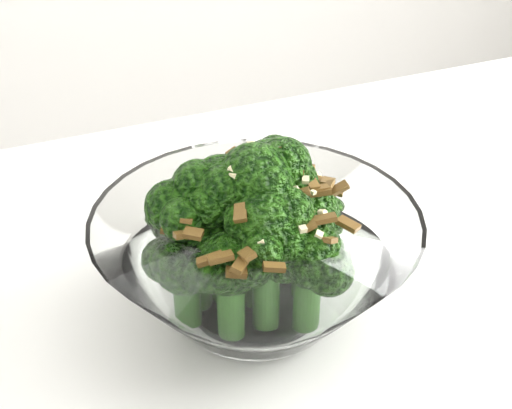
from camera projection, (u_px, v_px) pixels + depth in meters
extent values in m
cylinder|color=white|center=(506.00, 326.00, 1.13)|extent=(0.04, 0.04, 0.71)
cylinder|color=white|center=(256.00, 310.00, 0.55)|extent=(0.09, 0.09, 0.01)
cylinder|color=#285917|center=(256.00, 253.00, 0.52)|extent=(0.02, 0.02, 0.08)
sphere|color=#245810|center=(256.00, 182.00, 0.49)|extent=(0.05, 0.05, 0.05)
cylinder|color=#285917|center=(269.00, 237.00, 0.55)|extent=(0.02, 0.02, 0.08)
sphere|color=#245810|center=(270.00, 174.00, 0.52)|extent=(0.05, 0.05, 0.05)
cylinder|color=#285917|center=(224.00, 255.00, 0.53)|extent=(0.02, 0.02, 0.07)
sphere|color=#245810|center=(222.00, 192.00, 0.50)|extent=(0.05, 0.05, 0.05)
cylinder|color=#285917|center=(266.00, 283.00, 0.51)|extent=(0.02, 0.02, 0.07)
sphere|color=#245810|center=(267.00, 222.00, 0.48)|extent=(0.05, 0.05, 0.05)
cylinder|color=#285917|center=(305.00, 261.00, 0.54)|extent=(0.02, 0.02, 0.06)
sphere|color=#245810|center=(307.00, 212.00, 0.52)|extent=(0.04, 0.04, 0.04)
cylinder|color=#285917|center=(201.00, 266.00, 0.54)|extent=(0.02, 0.02, 0.05)
sphere|color=#245810|center=(199.00, 219.00, 0.52)|extent=(0.05, 0.05, 0.05)
cylinder|color=#285917|center=(307.00, 298.00, 0.51)|extent=(0.02, 0.02, 0.05)
sphere|color=#245810|center=(309.00, 252.00, 0.49)|extent=(0.04, 0.04, 0.04)
cylinder|color=#285917|center=(231.00, 307.00, 0.50)|extent=(0.02, 0.02, 0.05)
sphere|color=#245810|center=(230.00, 263.00, 0.48)|extent=(0.04, 0.04, 0.04)
cylinder|color=#285917|center=(305.00, 244.00, 0.57)|extent=(0.02, 0.02, 0.04)
sphere|color=#245810|center=(306.00, 208.00, 0.55)|extent=(0.04, 0.04, 0.04)
cylinder|color=#285917|center=(187.00, 300.00, 0.52)|extent=(0.02, 0.02, 0.04)
sphere|color=#245810|center=(185.00, 264.00, 0.50)|extent=(0.04, 0.04, 0.04)
cylinder|color=#285917|center=(246.00, 239.00, 0.57)|extent=(0.02, 0.02, 0.04)
sphere|color=#245810|center=(246.00, 203.00, 0.56)|extent=(0.04, 0.04, 0.04)
cylinder|color=#285917|center=(197.00, 267.00, 0.53)|extent=(0.02, 0.02, 0.07)
sphere|color=#245810|center=(194.00, 211.00, 0.50)|extent=(0.05, 0.05, 0.05)
cube|color=brown|center=(338.00, 189.00, 0.51)|extent=(0.02, 0.01, 0.01)
cube|color=brown|center=(269.00, 154.00, 0.51)|extent=(0.02, 0.01, 0.01)
cube|color=brown|center=(270.00, 158.00, 0.49)|extent=(0.01, 0.01, 0.01)
cube|color=brown|center=(217.00, 162.00, 0.53)|extent=(0.01, 0.01, 0.00)
cube|color=brown|center=(264.00, 163.00, 0.55)|extent=(0.01, 0.02, 0.01)
cube|color=brown|center=(240.00, 265.00, 0.46)|extent=(0.01, 0.02, 0.01)
cube|color=brown|center=(328.00, 182.00, 0.51)|extent=(0.01, 0.02, 0.01)
cube|color=brown|center=(300.00, 194.00, 0.48)|extent=(0.02, 0.01, 0.01)
cube|color=brown|center=(240.00, 155.00, 0.52)|extent=(0.02, 0.01, 0.01)
cube|color=brown|center=(324.00, 182.00, 0.52)|extent=(0.01, 0.01, 0.01)
cube|color=brown|center=(260.00, 148.00, 0.50)|extent=(0.01, 0.01, 0.01)
cube|color=brown|center=(284.00, 165.00, 0.55)|extent=(0.01, 0.02, 0.01)
cube|color=brown|center=(252.00, 161.00, 0.56)|extent=(0.01, 0.01, 0.01)
cube|color=brown|center=(189.00, 202.00, 0.49)|extent=(0.02, 0.01, 0.01)
cube|color=brown|center=(311.00, 182.00, 0.50)|extent=(0.01, 0.01, 0.01)
cube|color=brown|center=(221.00, 258.00, 0.46)|extent=(0.02, 0.01, 0.01)
cube|color=brown|center=(210.00, 186.00, 0.48)|extent=(0.01, 0.01, 0.01)
cube|color=brown|center=(247.00, 255.00, 0.45)|extent=(0.01, 0.01, 0.01)
cube|color=brown|center=(293.00, 163.00, 0.51)|extent=(0.02, 0.02, 0.00)
cube|color=brown|center=(276.00, 161.00, 0.51)|extent=(0.02, 0.01, 0.01)
cube|color=brown|center=(274.00, 267.00, 0.46)|extent=(0.01, 0.01, 0.01)
cube|color=brown|center=(193.00, 174.00, 0.53)|extent=(0.02, 0.02, 0.01)
cube|color=brown|center=(214.00, 175.00, 0.49)|extent=(0.02, 0.01, 0.01)
cube|color=brown|center=(296.00, 170.00, 0.49)|extent=(0.01, 0.01, 0.01)
cube|color=brown|center=(188.00, 218.00, 0.48)|extent=(0.01, 0.01, 0.01)
cube|color=brown|center=(306.00, 227.00, 0.47)|extent=(0.01, 0.01, 0.01)
cube|color=brown|center=(210.00, 259.00, 0.46)|extent=(0.02, 0.01, 0.01)
cube|color=brown|center=(213.00, 178.00, 0.49)|extent=(0.01, 0.02, 0.01)
cube|color=brown|center=(321.00, 192.00, 0.50)|extent=(0.02, 0.01, 0.01)
cube|color=brown|center=(324.00, 219.00, 0.48)|extent=(0.02, 0.01, 0.01)
cube|color=brown|center=(326.00, 239.00, 0.47)|extent=(0.01, 0.01, 0.01)
cube|color=brown|center=(241.00, 213.00, 0.47)|extent=(0.01, 0.02, 0.01)
cube|color=brown|center=(236.00, 157.00, 0.53)|extent=(0.01, 0.02, 0.01)
cube|color=brown|center=(255.00, 160.00, 0.48)|extent=(0.01, 0.01, 0.01)
cube|color=brown|center=(183.00, 188.00, 0.53)|extent=(0.02, 0.01, 0.01)
cube|color=brown|center=(325.00, 185.00, 0.51)|extent=(0.01, 0.01, 0.01)
cube|color=brown|center=(214.00, 172.00, 0.55)|extent=(0.01, 0.02, 0.01)
cube|color=brown|center=(181.00, 191.00, 0.51)|extent=(0.01, 0.01, 0.00)
cube|color=brown|center=(236.00, 272.00, 0.46)|extent=(0.01, 0.01, 0.01)
cube|color=brown|center=(262.00, 157.00, 0.54)|extent=(0.01, 0.02, 0.01)
cube|color=brown|center=(298.00, 168.00, 0.52)|extent=(0.01, 0.01, 0.01)
cube|color=brown|center=(193.00, 234.00, 0.47)|extent=(0.01, 0.01, 0.00)
cube|color=brown|center=(175.00, 213.00, 0.49)|extent=(0.01, 0.01, 0.01)
cube|color=brown|center=(320.00, 189.00, 0.50)|extent=(0.01, 0.01, 0.01)
cube|color=brown|center=(283.00, 158.00, 0.49)|extent=(0.01, 0.01, 0.00)
cube|color=brown|center=(348.00, 224.00, 0.49)|extent=(0.02, 0.02, 0.01)
cube|color=brown|center=(179.00, 217.00, 0.49)|extent=(0.01, 0.01, 0.00)
cube|color=brown|center=(268.00, 167.00, 0.48)|extent=(0.01, 0.01, 0.01)
cube|color=brown|center=(186.00, 234.00, 0.47)|extent=(0.02, 0.01, 0.01)
cube|color=brown|center=(304.00, 212.00, 0.48)|extent=(0.02, 0.01, 0.01)
cube|color=brown|center=(333.00, 190.00, 0.53)|extent=(0.02, 0.01, 0.01)
cube|color=brown|center=(168.00, 224.00, 0.49)|extent=(0.01, 0.02, 0.01)
cube|color=brown|center=(307.00, 170.00, 0.52)|extent=(0.01, 0.01, 0.01)
cube|color=brown|center=(273.00, 150.00, 0.49)|extent=(0.02, 0.01, 0.01)
cube|color=brown|center=(214.00, 169.00, 0.53)|extent=(0.01, 0.02, 0.01)
cube|color=beige|center=(241.00, 154.00, 0.52)|extent=(0.01, 0.01, 0.01)
cube|color=beige|center=(234.00, 158.00, 0.51)|extent=(0.01, 0.01, 0.00)
cube|color=beige|center=(244.00, 168.00, 0.47)|extent=(0.01, 0.00, 0.00)
cube|color=beige|center=(259.00, 152.00, 0.50)|extent=(0.00, 0.00, 0.00)
cube|color=beige|center=(314.00, 177.00, 0.52)|extent=(0.00, 0.00, 0.00)
cube|color=beige|center=(175.00, 197.00, 0.51)|extent=(0.01, 0.01, 0.00)
cube|color=beige|center=(283.00, 161.00, 0.50)|extent=(0.01, 0.01, 0.01)
cube|color=beige|center=(270.00, 188.00, 0.47)|extent=(0.00, 0.01, 0.00)
cube|color=beige|center=(325.00, 213.00, 0.48)|extent=(0.00, 0.00, 0.00)
cube|color=beige|center=(235.00, 175.00, 0.48)|extent=(0.01, 0.01, 0.00)
cube|color=beige|center=(185.00, 179.00, 0.52)|extent=(0.01, 0.01, 0.01)
cube|color=beige|center=(322.00, 212.00, 0.48)|extent=(0.01, 0.01, 0.00)
cube|color=beige|center=(294.00, 190.00, 0.48)|extent=(0.01, 0.01, 0.01)
cube|color=beige|center=(195.00, 176.00, 0.53)|extent=(0.01, 0.01, 0.00)
cube|color=beige|center=(197.00, 180.00, 0.51)|extent=(0.01, 0.01, 0.01)
cube|color=beige|center=(231.00, 164.00, 0.54)|extent=(0.01, 0.01, 0.00)
cube|color=beige|center=(251.00, 145.00, 0.49)|extent=(0.01, 0.01, 0.01)
cube|color=beige|center=(235.00, 175.00, 0.47)|extent=(0.01, 0.01, 0.00)
cube|color=beige|center=(269.00, 155.00, 0.51)|extent=(0.01, 0.01, 0.00)
cube|color=beige|center=(266.00, 149.00, 0.51)|extent=(0.01, 0.01, 0.00)
cube|color=beige|center=(261.00, 242.00, 0.46)|extent=(0.01, 0.01, 0.00)
cube|color=beige|center=(313.00, 192.00, 0.49)|extent=(0.00, 0.00, 0.00)
cube|color=beige|center=(319.00, 235.00, 0.47)|extent=(0.01, 0.01, 0.01)
cube|color=beige|center=(279.00, 161.00, 0.48)|extent=(0.01, 0.01, 0.01)
cube|color=beige|center=(310.00, 168.00, 0.52)|extent=(0.00, 0.00, 0.00)
cube|color=beige|center=(305.00, 180.00, 0.49)|extent=(0.01, 0.01, 0.00)
cube|color=beige|center=(303.00, 229.00, 0.47)|extent=(0.01, 0.01, 0.00)
cube|color=beige|center=(232.00, 169.00, 0.48)|extent=(0.01, 0.01, 0.01)
cube|color=beige|center=(218.00, 162.00, 0.51)|extent=(0.01, 0.01, 0.01)
cube|color=beige|center=(318.00, 175.00, 0.53)|extent=(0.01, 0.01, 0.00)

